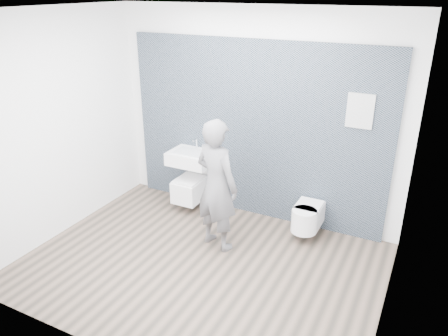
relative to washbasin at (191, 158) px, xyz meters
The scene contains 8 objects.
ground 1.66m from the washbasin, 55.59° to the right, with size 4.00×4.00×0.00m, color brown.
room_shell 1.76m from the washbasin, 55.59° to the right, with size 4.00×4.00×4.00m.
tile_wall 1.16m from the washbasin, 17.21° to the left, with size 3.60×0.06×2.40m, color black.
washbasin is the anchor object (origin of this frame).
toilet_square 0.45m from the washbasin, 90.00° to the right, with size 0.36×0.53×0.70m.
toilet_rounded 1.80m from the washbasin, ahead, with size 0.33×0.56×0.30m.
info_placard 2.32m from the washbasin, ahead, with size 0.31×0.03×0.41m, color white.
visitor 1.09m from the washbasin, 42.85° to the right, with size 0.60×0.39×1.64m, color #5F5E62.
Camera 1 is at (2.16, -3.66, 3.02)m, focal length 35.00 mm.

